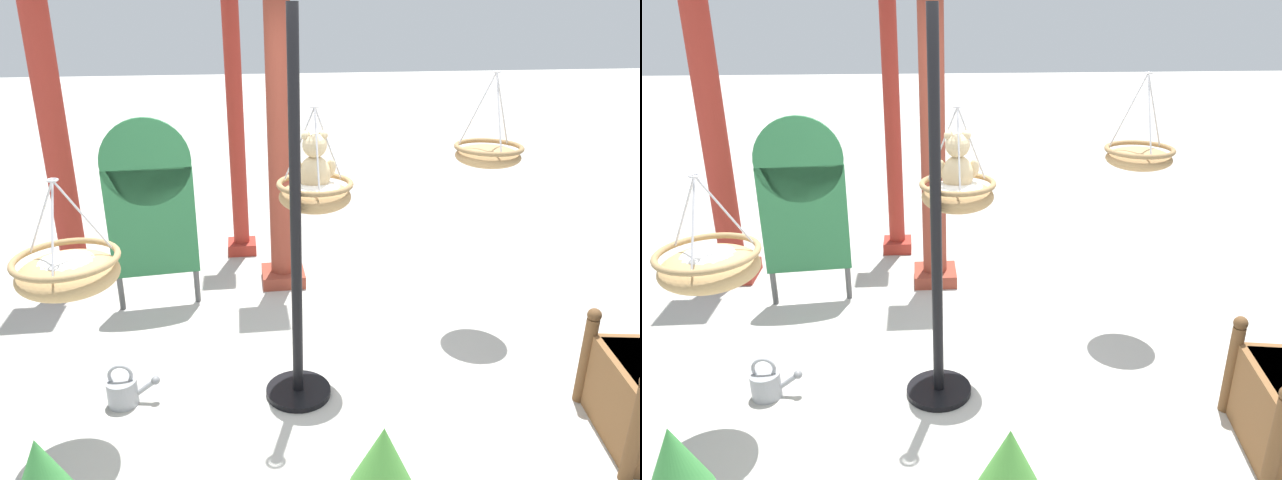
{
  "view_description": "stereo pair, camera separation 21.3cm",
  "coord_description": "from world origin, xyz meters",
  "views": [
    {
      "loc": [
        -0.49,
        -3.48,
        2.48
      ],
      "look_at": [
        -0.01,
        0.06,
        1.06
      ],
      "focal_mm": 33.38,
      "sensor_mm": 36.0,
      "label": 1
    },
    {
      "loc": [
        -0.28,
        -3.5,
        2.48
      ],
      "look_at": [
        -0.01,
        0.06,
        1.06
      ],
      "focal_mm": 33.38,
      "sensor_mm": 36.0,
      "label": 2
    }
  ],
  "objects": [
    {
      "name": "ground_plane",
      "position": [
        0.0,
        0.0,
        0.0
      ],
      "size": [
        40.0,
        40.0,
        0.0
      ],
      "primitive_type": "plane",
      "color": "#ADAAA3"
    },
    {
      "name": "display_pole_central",
      "position": [
        -0.18,
        -0.1,
        0.8
      ],
      "size": [
        0.44,
        0.44,
        2.55
      ],
      "color": "black",
      "rests_on": "ground"
    },
    {
      "name": "hanging_basket_with_teddy",
      "position": [
        -0.03,
        0.15,
        1.34
      ],
      "size": [
        0.49,
        0.49,
        0.67
      ],
      "color": "#A37F51"
    },
    {
      "name": "teddy_bear",
      "position": [
        -0.03,
        0.17,
        1.52
      ],
      "size": [
        0.28,
        0.25,
        0.4
      ],
      "color": "#D1B789"
    },
    {
      "name": "hanging_basket_left_high",
      "position": [
        -1.46,
        -0.37,
        1.12
      ],
      "size": [
        0.57,
        0.57,
        0.64
      ],
      "color": "tan"
    },
    {
      "name": "hanging_basket_right_low",
      "position": [
        1.34,
        0.69,
        1.43
      ],
      "size": [
        0.51,
        0.51,
        0.7
      ],
      "color": "#A37F51"
    },
    {
      "name": "greenhouse_pillar_left",
      "position": [
        -0.53,
        2.47,
        1.44
      ],
      "size": [
        0.31,
        0.31,
        2.98
      ],
      "color": "#9E2D23",
      "rests_on": "ground"
    },
    {
      "name": "greenhouse_pillar_right",
      "position": [
        -2.09,
        1.9,
        1.37
      ],
      "size": [
        0.44,
        0.44,
        2.83
      ],
      "color": "#9E2D23",
      "rests_on": "ground"
    },
    {
      "name": "greenhouse_pillar_far_back",
      "position": [
        -0.15,
        1.67,
        1.38
      ],
      "size": [
        0.42,
        0.42,
        2.86
      ],
      "color": "brown",
      "rests_on": "ground"
    },
    {
      "name": "potted_plant_fern_front",
      "position": [
        0.12,
        -1.24,
        0.3
      ],
      "size": [
        0.34,
        0.34,
        0.6
      ],
      "color": "#BC6042",
      "rests_on": "ground"
    },
    {
      "name": "display_sign_board",
      "position": [
        -1.26,
        1.34,
        0.97
      ],
      "size": [
        0.73,
        0.11,
        1.65
      ],
      "color": "#286B3D",
      "rests_on": "ground"
    },
    {
      "name": "watering_can",
      "position": [
        -1.34,
        -0.05,
        0.1
      ],
      "size": [
        0.35,
        0.2,
        0.3
      ],
      "color": "gray",
      "rests_on": "ground"
    }
  ]
}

